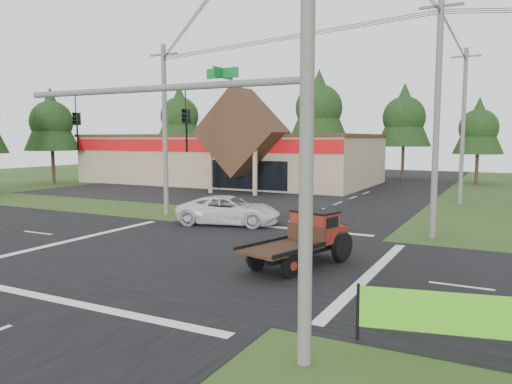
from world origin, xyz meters
The scene contains 19 objects.
ground centered at (0.00, 0.00, 0.00)m, with size 120.00×120.00×0.00m, color #234017.
road_ns centered at (0.00, 0.00, 0.01)m, with size 12.00×120.00×0.02m, color black.
road_ew centered at (0.00, 0.00, 0.01)m, with size 120.00×12.00×0.02m, color black.
parking_apron centered at (-14.00, 19.00, 0.01)m, with size 28.00×14.00×0.02m, color black.
cvs_building centered at (-15.70, 29.57, 2.78)m, with size 30.40×18.20×9.19m.
traffic_signal_mast centered at (5.82, -7.50, 4.43)m, with size 8.12×0.24×7.00m.
utility_pole_nr centered at (7.50, -7.50, 5.64)m, with size 2.00×0.30×11.00m.
utility_pole_nw centered at (-8.00, 8.00, 5.39)m, with size 2.00×0.30×10.50m.
utility_pole_ne centered at (8.00, 8.00, 5.89)m, with size 2.00×0.30×11.50m.
utility_pole_n centered at (8.00, 22.00, 5.74)m, with size 2.00×0.30×11.20m.
tree_row_a centered at (-30.00, 40.00, 8.05)m, with size 6.72×6.72×12.12m.
tree_row_b centered at (-20.00, 42.00, 6.70)m, with size 5.60×5.60×10.10m.
tree_row_c centered at (-10.00, 41.00, 8.72)m, with size 7.28×7.28×13.13m.
tree_row_d centered at (0.00, 42.00, 7.38)m, with size 6.16×6.16×11.11m.
tree_row_e centered at (8.00, 40.00, 6.03)m, with size 5.04×5.04×9.09m.
tree_side_w centered at (-32.00, 20.00, 6.70)m, with size 5.60×5.60×10.10m.
antique_flatbed_truck centered at (4.30, -0.02, 1.03)m, with size 1.88×4.93×2.06m, color #570C10, non-canonical shape.
roadside_banner centered at (10.12, -5.34, 0.69)m, with size 4.07×0.12×1.39m, color #4EBE19, non-canonical shape.
white_pickup centered at (-2.68, 6.75, 0.80)m, with size 2.65×5.74×1.60m, color silver.
Camera 1 is at (11.28, -17.11, 4.83)m, focal length 35.00 mm.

